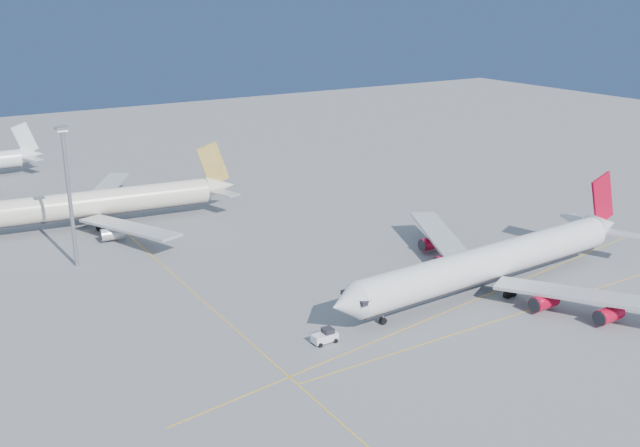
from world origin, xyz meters
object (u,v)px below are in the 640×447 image
Objects in this scene: airliner_virgin at (495,261)px; pushback_tug at (325,336)px; airliner_etihad at (99,203)px; light_mast at (68,186)px.

airliner_virgin is 18.05× the size of pushback_tug.
airliner_virgin is 1.09× the size of airliner_etihad.
airliner_virgin reaches higher than airliner_etihad.
pushback_tug is 61.63m from light_mast.
light_mast is at bearing 137.61° from airliner_virgin.
airliner_etihad reaches higher than pushback_tug.
airliner_etihad is at bearing 99.52° from pushback_tug.
pushback_tug is (-38.00, -1.53, -4.39)m from airliner_virgin.
airliner_virgin is 82.78m from light_mast.
light_mast is at bearing 114.57° from pushback_tug.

